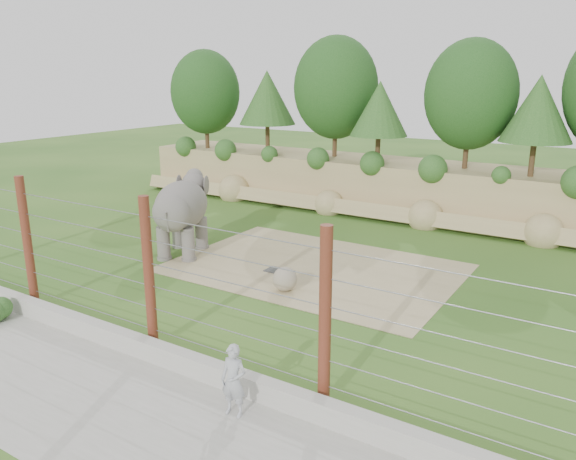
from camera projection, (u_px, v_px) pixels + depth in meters
The scene contains 10 objects.
ground at pixel (255, 292), 18.18m from camera, with size 90.00×90.00×0.00m, color #2D5A1D.
back_embankment at pixel (416, 134), 27.11m from camera, with size 30.00×5.52×8.77m.
dirt_patch at pixel (314, 268), 20.36m from camera, with size 10.00×7.00×0.02m, color tan.
drain_grate at pixel (279, 271), 19.95m from camera, with size 1.00×0.60×0.03m, color #262628.
elephant at pixel (182, 216), 21.59m from camera, with size 1.59×3.71×3.00m, color slate, non-canonical shape.
stone_ball at pixel (285, 279), 18.11m from camera, with size 0.80×0.80×0.80m, color gray.
retaining_wall at pixel (139, 346), 14.04m from camera, with size 26.00×0.35×0.50m, color #A1A095.
walkway at pixel (72, 391), 12.48m from camera, with size 26.00×4.00×0.01m, color #A1A095.
barrier_fence at pixel (149, 274), 13.97m from camera, with size 20.26×0.26×4.00m.
zookeeper at pixel (234, 380), 11.44m from camera, with size 0.57×0.37×1.56m, color #A4A9AD.
Camera 1 is at (9.96, -13.76, 6.85)m, focal length 35.00 mm.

